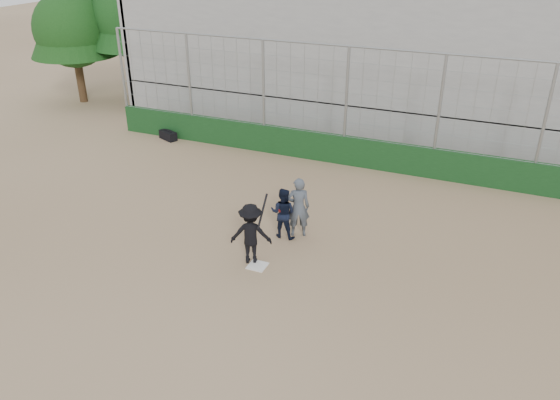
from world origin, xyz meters
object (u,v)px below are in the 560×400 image
at_px(batter_at_plate, 251,234).
at_px(equipment_bag, 168,135).
at_px(catcher_crouched, 283,221).
at_px(umpire, 298,210).

xyz_separation_m(batter_at_plate, equipment_bag, (-6.71, 6.52, -0.61)).
height_order(catcher_crouched, umpire, umpire).
bearing_deg(equipment_bag, umpire, -33.79).
xyz_separation_m(batter_at_plate, catcher_crouched, (0.25, 1.38, -0.29)).
height_order(batter_at_plate, umpire, batter_at_plate).
height_order(catcher_crouched, equipment_bag, catcher_crouched).
xyz_separation_m(catcher_crouched, equipment_bag, (-6.96, 5.14, -0.32)).
bearing_deg(catcher_crouched, batter_at_plate, -100.45).
xyz_separation_m(batter_at_plate, umpire, (0.58, 1.64, -0.03)).
bearing_deg(catcher_crouched, equipment_bag, 143.58).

